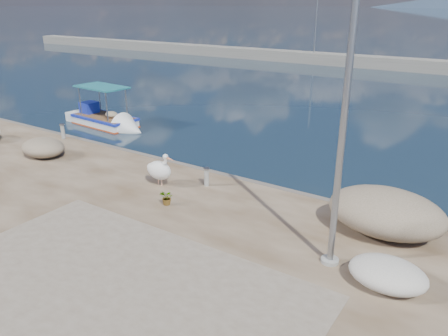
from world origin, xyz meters
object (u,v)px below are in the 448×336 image
(pelican, at_px, (160,170))
(bollard_near, at_px, (206,176))
(lamp_post, at_px, (343,133))
(boat_left, at_px, (104,122))

(pelican, height_order, bollard_near, pelican)
(lamp_post, relative_size, bollard_near, 10.50)
(boat_left, bearing_deg, bollard_near, -20.36)
(boat_left, relative_size, lamp_post, 0.78)
(lamp_post, xyz_separation_m, bollard_near, (-5.34, 2.18, -2.94))
(boat_left, bearing_deg, pelican, -27.53)
(pelican, bearing_deg, lamp_post, -7.78)
(boat_left, height_order, bollard_near, boat_left)
(pelican, bearing_deg, boat_left, 151.77)
(boat_left, distance_m, pelican, 10.86)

